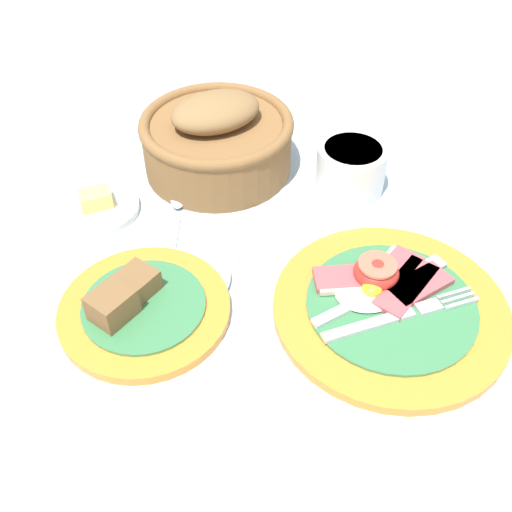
# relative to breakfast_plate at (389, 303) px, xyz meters

# --- Properties ---
(ground_plane) EXTENTS (3.00, 3.00, 0.00)m
(ground_plane) POSITION_rel_breakfast_plate_xyz_m (-0.12, 0.01, -0.01)
(ground_plane) COLOR #A3BCD1
(breakfast_plate) EXTENTS (0.26, 0.26, 0.04)m
(breakfast_plate) POSITION_rel_breakfast_plate_xyz_m (0.00, 0.00, 0.00)
(breakfast_plate) COLOR orange
(breakfast_plate) RESTS_ON ground_plane
(bread_plate) EXTENTS (0.19, 0.19, 0.05)m
(bread_plate) POSITION_rel_breakfast_plate_xyz_m (-0.27, 0.04, 0.00)
(bread_plate) COLOR orange
(bread_plate) RESTS_ON ground_plane
(sugar_cup) EXTENTS (0.09, 0.09, 0.07)m
(sugar_cup) POSITION_rel_breakfast_plate_xyz_m (0.02, 0.22, 0.03)
(sugar_cup) COLOR white
(sugar_cup) RESTS_ON ground_plane
(bread_basket) EXTENTS (0.21, 0.21, 0.11)m
(bread_basket) POSITION_rel_breakfast_plate_xyz_m (-0.15, 0.30, 0.04)
(bread_basket) COLOR brown
(bread_basket) RESTS_ON ground_plane
(butter_dish) EXTENTS (0.11, 0.11, 0.03)m
(butter_dish) POSITION_rel_breakfast_plate_xyz_m (-0.32, 0.23, -0.00)
(butter_dish) COLOR silver
(butter_dish) RESTS_ON ground_plane
(teaspoon_by_saucer) EXTENTS (0.11, 0.18, 0.01)m
(teaspoon_by_saucer) POSITION_rel_breakfast_plate_xyz_m (-0.17, 0.08, -0.01)
(teaspoon_by_saucer) COLOR silver
(teaspoon_by_saucer) RESTS_ON ground_plane
(teaspoon_near_cup) EXTENTS (0.06, 0.19, 0.01)m
(teaspoon_near_cup) POSITION_rel_breakfast_plate_xyz_m (-0.22, 0.22, -0.01)
(teaspoon_near_cup) COLOR silver
(teaspoon_near_cup) RESTS_ON ground_plane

